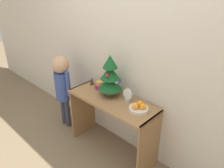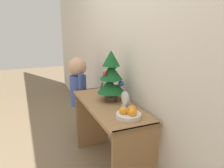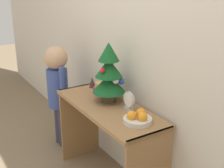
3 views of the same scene
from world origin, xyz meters
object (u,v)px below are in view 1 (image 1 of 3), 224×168
object	(u,v)px
fruit_bowl	(139,108)
figurine	(92,81)
mini_tree	(110,76)
desk_clock	(128,95)
singing_bowl	(100,85)
child_figure	(62,82)

from	to	relation	value
fruit_bowl	figurine	world-z (taller)	figurine
mini_tree	desk_clock	distance (m)	0.28
singing_bowl	child_figure	xyz separation A→B (m)	(-0.54, -0.17, -0.08)
mini_tree	fruit_bowl	world-z (taller)	mini_tree
mini_tree	figurine	xyz separation A→B (m)	(-0.35, 0.04, -0.19)
mini_tree	figurine	bearing A→B (deg)	173.71
fruit_bowl	figurine	size ratio (longest dim) A/B	2.01
fruit_bowl	singing_bowl	xyz separation A→B (m)	(-0.64, 0.06, 0.00)
mini_tree	fruit_bowl	bearing A→B (deg)	-3.96
mini_tree	singing_bowl	bearing A→B (deg)	170.58
fruit_bowl	desk_clock	bearing A→B (deg)	161.78
singing_bowl	child_figure	distance (m)	0.57
fruit_bowl	child_figure	distance (m)	1.18
fruit_bowl	child_figure	bearing A→B (deg)	-174.84
desk_clock	figurine	distance (m)	0.58
mini_tree	singing_bowl	size ratio (longest dim) A/B	3.98
child_figure	desk_clock	bearing A→B (deg)	10.14
child_figure	figurine	bearing A→B (deg)	23.86
mini_tree	singing_bowl	world-z (taller)	mini_tree
singing_bowl	child_figure	world-z (taller)	child_figure
figurine	child_figure	bearing A→B (deg)	-156.14
fruit_bowl	singing_bowl	world-z (taller)	same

